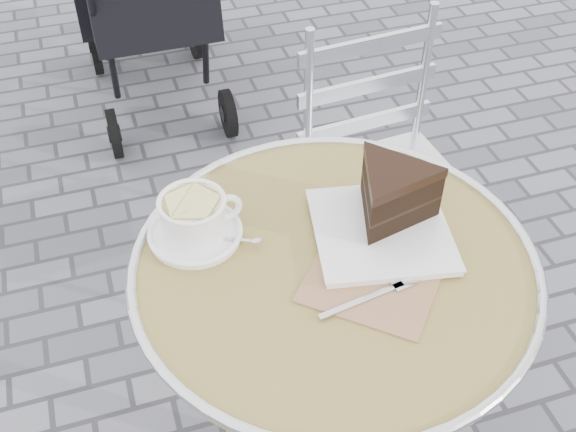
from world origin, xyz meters
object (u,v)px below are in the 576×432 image
object	(u,v)px
bistro_chair	(377,144)
cake_plate_set	(389,203)
cappuccino_set	(195,220)
cafe_table	(331,323)

from	to	relation	value
bistro_chair	cake_plate_set	bearing A→B (deg)	-117.77
cappuccino_set	cake_plate_set	bearing A→B (deg)	-18.10
cake_plate_set	bistro_chair	bearing A→B (deg)	77.87
cappuccino_set	cake_plate_set	size ratio (longest dim) A/B	0.48
cafe_table	cake_plate_set	distance (m)	0.26
cappuccino_set	bistro_chair	distance (m)	0.71
cafe_table	bistro_chair	distance (m)	0.63
cake_plate_set	bistro_chair	world-z (taller)	cake_plate_set
cafe_table	bistro_chair	bearing A→B (deg)	58.68
cake_plate_set	bistro_chair	xyz separation A→B (m)	(0.20, 0.48, -0.27)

